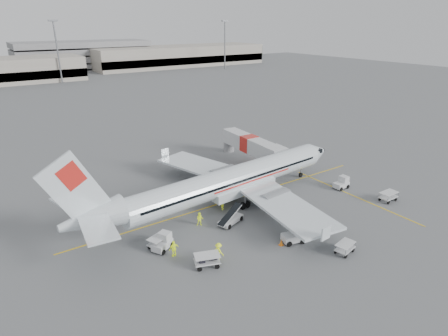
{
  "coord_description": "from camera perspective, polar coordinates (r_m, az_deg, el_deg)",
  "views": [
    {
      "loc": [
        -25.79,
        -35.62,
        21.71
      ],
      "look_at": [
        0.0,
        2.0,
        3.8
      ],
      "focal_mm": 30.0,
      "sensor_mm": 36.0,
      "label": 1
    }
  ],
  "objects": [
    {
      "name": "cart_empty_b",
      "position": [
        52.91,
        23.75,
        -3.99
      ],
      "size": [
        2.39,
        1.42,
        1.24
      ],
      "primitive_type": null,
      "rotation": [
        0.0,
        0.0,
        0.01
      ],
      "color": "silver",
      "rests_on": "ground"
    },
    {
      "name": "mast_east",
      "position": [
        186.83,
        0.12,
        18.15
      ],
      "size": [
        3.2,
        1.2,
        22.0
      ],
      "primitive_type": null,
      "color": "slate",
      "rests_on": "ground"
    },
    {
      "name": "ground",
      "position": [
        49.04,
        1.33,
        -4.84
      ],
      "size": [
        360.0,
        360.0,
        0.0
      ],
      "primitive_type": "plane",
      "color": "#56595B"
    },
    {
      "name": "stripe_cross",
      "position": [
        53.08,
        18.96,
        -3.95
      ],
      "size": [
        0.2,
        20.0,
        0.01
      ],
      "primitive_type": "cube",
      "color": "yellow",
      "rests_on": "ground"
    },
    {
      "name": "parking_garage",
      "position": [
        202.64,
        -20.66,
        15.97
      ],
      "size": [
        62.0,
        24.0,
        14.0
      ],
      "primitive_type": null,
      "color": "slate",
      "rests_on": "ground"
    },
    {
      "name": "cone_port",
      "position": [
        59.7,
        -1.11,
        0.45
      ],
      "size": [
        0.41,
        0.41,
        0.66
      ],
      "primitive_type": "cone",
      "color": "orange",
      "rests_on": "ground"
    },
    {
      "name": "cart_loaded_b",
      "position": [
        39.71,
        -9.83,
        -11.01
      ],
      "size": [
        2.71,
        2.16,
        1.23
      ],
      "primitive_type": null,
      "rotation": [
        0.0,
        0.0,
        0.37
      ],
      "color": "silver",
      "rests_on": "ground"
    },
    {
      "name": "crew_d",
      "position": [
        37.96,
        -7.63,
        -12.08
      ],
      "size": [
        1.03,
        0.45,
        1.74
      ],
      "primitive_type": "imported",
      "rotation": [
        0.0,
        0.0,
        3.11
      ],
      "color": "#E8FD20",
      "rests_on": "ground"
    },
    {
      "name": "crew_c",
      "position": [
        37.21,
        -0.84,
        -12.57
      ],
      "size": [
        0.97,
        1.3,
        1.79
      ],
      "primitive_type": "imported",
      "rotation": [
        0.0,
        0.0,
        1.86
      ],
      "color": "#E8FD20",
      "rests_on": "ground"
    },
    {
      "name": "cone_nose",
      "position": [
        60.69,
        9.72,
        0.49
      ],
      "size": [
        0.41,
        0.41,
        0.67
      ],
      "primitive_type": "cone",
      "color": "orange",
      "rests_on": "ground"
    },
    {
      "name": "cart_loaded_a",
      "position": [
        36.47,
        -2.59,
        -13.9
      ],
      "size": [
        2.75,
        2.17,
        1.26
      ],
      "primitive_type": null,
      "rotation": [
        0.0,
        0.0,
        -0.36
      ],
      "color": "silver",
      "rests_on": "ground"
    },
    {
      "name": "aircraft",
      "position": [
        46.32,
        1.42,
        0.82
      ],
      "size": [
        41.41,
        33.6,
        10.81
      ],
      "primitive_type": null,
      "rotation": [
        0.0,
        0.0,
        0.08
      ],
      "color": "silver",
      "rests_on": "ground"
    },
    {
      "name": "crew_b",
      "position": [
        42.9,
        -3.69,
        -7.78
      ],
      "size": [
        0.98,
        0.94,
        1.6
      ],
      "primitive_type": "imported",
      "rotation": [
        0.0,
        0.0,
        -0.59
      ],
      "color": "#E8FD20",
      "rests_on": "ground"
    },
    {
      "name": "treeline",
      "position": [
        213.02,
        -28.24,
        13.96
      ],
      "size": [
        300.0,
        3.0,
        6.0
      ],
      "primitive_type": null,
      "color": "black",
      "rests_on": "ground"
    },
    {
      "name": "cone_stbd",
      "position": [
        39.99,
        8.72,
        -11.11
      ],
      "size": [
        0.44,
        0.44,
        0.71
      ],
      "primitive_type": "cone",
      "color": "orange",
      "rests_on": "ground"
    },
    {
      "name": "tug_aft",
      "position": [
        39.15,
        -9.41,
        -11.07
      ],
      "size": [
        2.55,
        2.18,
        1.71
      ],
      "primitive_type": null,
      "rotation": [
        0.0,
        0.0,
        0.51
      ],
      "color": "silver",
      "rests_on": "ground"
    },
    {
      "name": "stripe_lead",
      "position": [
        49.04,
        1.33,
        -4.84
      ],
      "size": [
        44.0,
        0.2,
        0.01
      ],
      "primitive_type": "cube",
      "color": "yellow",
      "rests_on": "ground"
    },
    {
      "name": "cart_empty_a",
      "position": [
        40.16,
        17.94,
        -11.52
      ],
      "size": [
        2.36,
        1.67,
        1.12
      ],
      "primitive_type": null,
      "rotation": [
        0.0,
        0.0,
        0.19
      ],
      "color": "silver",
      "rests_on": "ground"
    },
    {
      "name": "crew_a",
      "position": [
        46.24,
        -0.19,
        -5.41
      ],
      "size": [
        0.71,
        0.69,
        1.65
      ],
      "primitive_type": "imported",
      "rotation": [
        0.0,
        0.0,
        0.71
      ],
      "color": "#E8FD20",
      "rests_on": "ground"
    },
    {
      "name": "tug_mid",
      "position": [
        40.45,
        10.53,
        -9.93
      ],
      "size": [
        2.59,
        1.89,
        1.79
      ],
      "primitive_type": null,
      "rotation": [
        0.0,
        0.0,
        -0.27
      ],
      "color": "silver",
      "rests_on": "ground"
    },
    {
      "name": "mast_center",
      "position": [
        157.04,
        -24.0,
        15.78
      ],
      "size": [
        3.2,
        1.2,
        22.0
      ],
      "primitive_type": null,
      "color": "slate",
      "rests_on": "ground"
    },
    {
      "name": "belt_loader",
      "position": [
        43.08,
        1.03,
        -7.01
      ],
      "size": [
        4.68,
        2.97,
        2.37
      ],
      "primitive_type": null,
      "rotation": [
        0.0,
        0.0,
        0.33
      ],
      "color": "silver",
      "rests_on": "ground"
    },
    {
      "name": "terminal_east",
      "position": [
        205.13,
        -6.76,
        16.62
      ],
      "size": [
        90.0,
        26.0,
        10.0
      ],
      "primitive_type": null,
      "color": "gray",
      "rests_on": "ground"
    },
    {
      "name": "jet_bridge",
      "position": [
        61.62,
        3.86,
        2.9
      ],
      "size": [
        3.85,
        16.68,
        4.35
      ],
      "primitive_type": null,
      "rotation": [
        0.0,
        0.0,
        -0.05
      ],
      "color": "silver",
      "rests_on": "ground"
    },
    {
      "name": "tug_fore",
      "position": [
        54.44,
        17.44,
        -2.14
      ],
      "size": [
        2.22,
        1.31,
        1.69
      ],
      "primitive_type": null,
      "rotation": [
        0.0,
        0.0,
        0.03
      ],
      "color": "silver",
      "rests_on": "ground"
    }
  ]
}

